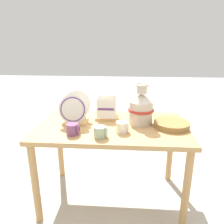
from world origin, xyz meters
The scene contains 9 objects.
ground_plane centered at (0.00, 0.00, 0.00)m, with size 14.00×14.00×0.00m, color #B2ADA3.
display_table centered at (0.00, 0.00, 0.62)m, with size 1.21×0.72×0.71m.
ceramic_vase centered at (0.23, 0.05, 0.85)m, with size 0.21×0.21×0.33m.
dish_rack_round_plates centered at (-0.31, 0.02, 0.81)m, with size 0.23×0.20×0.25m.
dish_rack_square_plates centered at (-0.06, 0.16, 0.76)m, with size 0.19×0.19×0.18m.
wicker_charger_stack centered at (0.47, -0.01, 0.73)m, with size 0.28×0.28×0.04m.
mug_cream_glaze centered at (0.09, -0.15, 0.75)m, with size 0.10×0.09×0.08m.
mug_sage_glaze centered at (-0.06, -0.25, 0.75)m, with size 0.10×0.09×0.08m.
mug_plum_glaze centered at (-0.27, -0.21, 0.75)m, with size 0.10×0.09×0.08m.
Camera 1 is at (0.12, -1.65, 1.37)m, focal length 35.00 mm.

